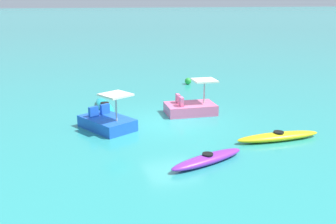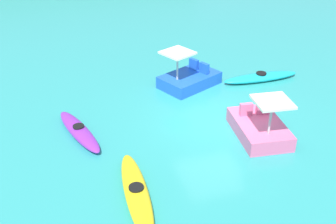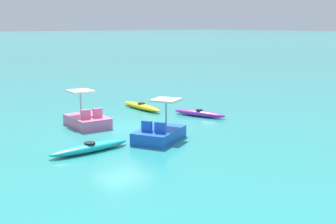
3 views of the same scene
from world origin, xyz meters
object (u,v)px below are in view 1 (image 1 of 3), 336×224
(pedal_boat_blue, at_px, (107,121))
(kayak_cyan, at_px, (105,106))
(kayak_purple, at_px, (208,159))
(buoy_green, at_px, (188,81))
(pedal_boat_pink, at_px, (191,107))
(kayak_yellow, at_px, (278,136))

(pedal_boat_blue, bearing_deg, kayak_cyan, -8.24)
(pedal_boat_blue, bearing_deg, kayak_purple, -152.38)
(kayak_purple, xyz_separation_m, buoy_green, (12.28, -4.30, 0.06))
(kayak_purple, height_order, pedal_boat_pink, pedal_boat_pink)
(kayak_yellow, relative_size, kayak_purple, 1.16)
(pedal_boat_pink, relative_size, buoy_green, 5.88)
(buoy_green, bearing_deg, pedal_boat_pink, 158.83)
(pedal_boat_blue, height_order, buoy_green, pedal_boat_blue)
(buoy_green, bearing_deg, kayak_yellow, 176.55)
(kayak_purple, relative_size, kayak_cyan, 0.91)
(pedal_boat_pink, bearing_deg, kayak_yellow, -158.49)
(kayak_cyan, distance_m, pedal_boat_blue, 3.14)
(kayak_cyan, height_order, buoy_green, buoy_green)
(kayak_purple, bearing_deg, kayak_cyan, 14.68)
(buoy_green, bearing_deg, kayak_cyan, 124.22)
(pedal_boat_blue, xyz_separation_m, buoy_green, (7.44, -6.83, -0.12))
(kayak_purple, height_order, kayak_cyan, same)
(pedal_boat_pink, distance_m, pedal_boat_blue, 4.43)
(kayak_purple, xyz_separation_m, pedal_boat_pink, (5.80, -1.79, 0.17))
(kayak_yellow, height_order, kayak_cyan, same)
(kayak_purple, xyz_separation_m, pedal_boat_blue, (4.83, 2.53, 0.17))
(kayak_yellow, xyz_separation_m, buoy_green, (11.15, -0.67, 0.06))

